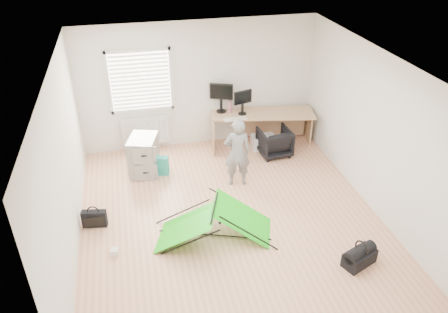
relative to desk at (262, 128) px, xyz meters
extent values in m
plane|color=tan|center=(-1.31, -2.35, -0.38)|extent=(5.50, 5.50, 0.00)
cube|color=silver|center=(-1.31, 0.40, 0.97)|extent=(5.00, 0.02, 2.70)
cube|color=silver|center=(-2.51, 0.36, 1.17)|extent=(1.20, 0.06, 1.20)
cube|color=silver|center=(-2.51, 0.32, 0.07)|extent=(1.00, 0.12, 0.60)
cube|color=tan|center=(0.00, 0.00, 0.00)|extent=(2.30, 1.11, 0.75)
cube|color=gray|center=(-2.61, -0.62, 0.01)|extent=(0.67, 0.78, 0.78)
cube|color=black|center=(-0.86, 0.25, 0.61)|extent=(0.50, 0.29, 0.47)
cube|color=black|center=(-0.45, 0.03, 0.57)|extent=(0.42, 0.20, 0.39)
cube|color=beige|center=(-0.66, -0.20, 0.39)|extent=(0.50, 0.19, 0.02)
cylinder|color=#B1637B|center=(-0.68, 0.19, 0.51)|extent=(0.09, 0.09, 0.26)
imported|color=black|center=(0.12, -0.52, -0.08)|extent=(0.68, 0.70, 0.59)
imported|color=slate|center=(-0.93, -1.42, 0.30)|extent=(0.53, 0.38, 1.35)
cube|color=silver|center=(-0.01, -0.19, -0.24)|extent=(0.52, 0.38, 0.28)
cube|color=teal|center=(-2.32, -0.76, -0.18)|extent=(0.35, 0.23, 0.39)
cube|color=black|center=(-3.56, -2.12, -0.23)|extent=(0.42, 0.19, 0.30)
cube|color=silver|center=(-3.25, -2.90, -0.32)|extent=(0.13, 0.13, 0.11)
cube|color=black|center=(0.30, -3.92, -0.26)|extent=(0.58, 0.44, 0.23)
camera|label=1|loc=(-2.75, -8.16, 4.34)|focal=35.00mm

